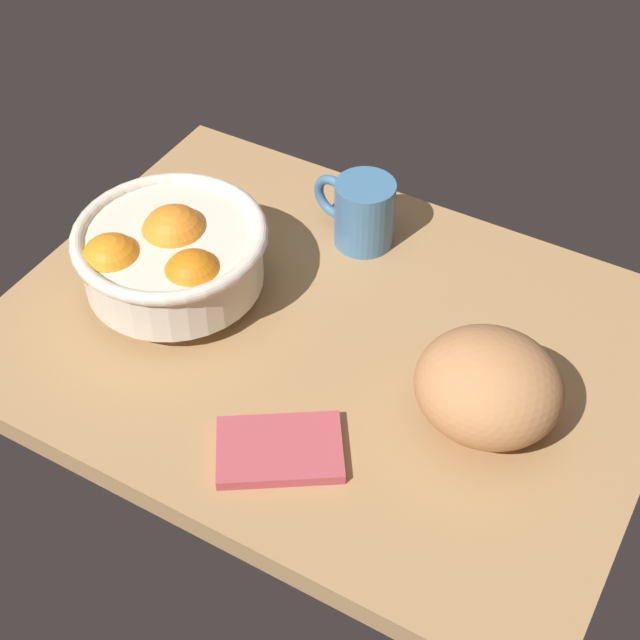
# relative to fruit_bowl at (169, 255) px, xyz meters

# --- Properties ---
(ground_plane) EXTENTS (0.73, 0.55, 0.03)m
(ground_plane) POSITION_rel_fruit_bowl_xyz_m (-0.19, -0.03, -0.08)
(ground_plane) COLOR #AD8151
(fruit_bowl) EXTENTS (0.22, 0.22, 0.11)m
(fruit_bowl) POSITION_rel_fruit_bowl_xyz_m (0.00, 0.00, 0.00)
(fruit_bowl) COLOR silver
(fruit_bowl) RESTS_ON ground
(bread_loaf) EXTENTS (0.16, 0.15, 0.11)m
(bread_loaf) POSITION_rel_fruit_bowl_xyz_m (-0.39, -0.00, -0.01)
(bread_loaf) COLOR #C08050
(bread_loaf) RESTS_ON ground
(napkin_folded) EXTENTS (0.15, 0.14, 0.01)m
(napkin_folded) POSITION_rel_fruit_bowl_xyz_m (-0.23, 0.14, -0.06)
(napkin_folded) COLOR #B84951
(napkin_folded) RESTS_ON ground
(mug) EXTENTS (0.12, 0.07, 0.09)m
(mug) POSITION_rel_fruit_bowl_xyz_m (-0.14, -0.20, -0.02)
(mug) COLOR teal
(mug) RESTS_ON ground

